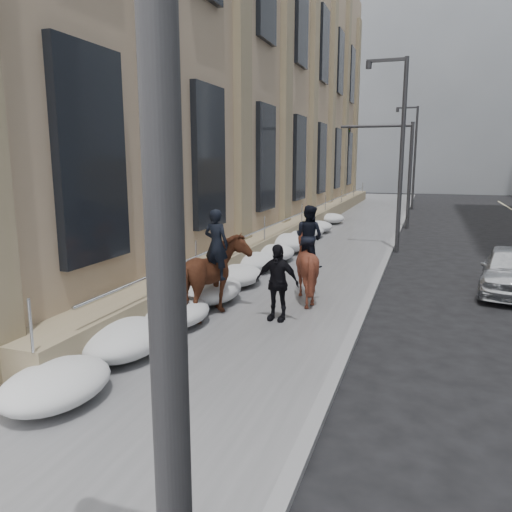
% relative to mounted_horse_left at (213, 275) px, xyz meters
% --- Properties ---
extents(ground, '(140.00, 140.00, 0.00)m').
position_rel_mounted_horse_left_xyz_m(ground, '(0.79, -2.84, -1.17)').
color(ground, black).
rests_on(ground, ground).
extents(sidewalk, '(5.00, 80.00, 0.12)m').
position_rel_mounted_horse_left_xyz_m(sidewalk, '(0.79, 7.16, -1.11)').
color(sidewalk, '#565759').
rests_on(sidewalk, ground).
extents(curb, '(0.24, 80.00, 0.12)m').
position_rel_mounted_horse_left_xyz_m(curb, '(3.41, 7.16, -1.11)').
color(curb, slate).
rests_on(curb, ground).
extents(limestone_building, '(6.10, 44.00, 18.00)m').
position_rel_mounted_horse_left_xyz_m(limestone_building, '(-4.47, 17.12, 7.73)').
color(limestone_building, tan).
rests_on(limestone_building, ground).
extents(bg_building_mid, '(30.00, 12.00, 28.00)m').
position_rel_mounted_horse_left_xyz_m(bg_building_mid, '(4.79, 57.16, 12.83)').
color(bg_building_mid, slate).
rests_on(bg_building_mid, ground).
extents(bg_building_far, '(24.00, 12.00, 20.00)m').
position_rel_mounted_horse_left_xyz_m(bg_building_far, '(-5.21, 69.16, 8.83)').
color(bg_building_far, gray).
rests_on(bg_building_far, ground).
extents(streetlight_near, '(1.71, 0.24, 8.00)m').
position_rel_mounted_horse_left_xyz_m(streetlight_near, '(3.53, -8.84, 3.41)').
color(streetlight_near, '#2D2D30').
rests_on(streetlight_near, ground).
extents(streetlight_mid, '(1.71, 0.24, 8.00)m').
position_rel_mounted_horse_left_xyz_m(streetlight_mid, '(3.53, 11.16, 3.41)').
color(streetlight_mid, '#2D2D30').
rests_on(streetlight_mid, ground).
extents(streetlight_far, '(1.71, 0.24, 8.00)m').
position_rel_mounted_horse_left_xyz_m(streetlight_far, '(3.53, 31.16, 3.41)').
color(streetlight_far, '#2D2D30').
rests_on(streetlight_far, ground).
extents(traffic_signal, '(4.10, 0.22, 6.00)m').
position_rel_mounted_horse_left_xyz_m(traffic_signal, '(2.86, 19.16, 2.83)').
color(traffic_signal, '#2D2D30').
rests_on(traffic_signal, ground).
extents(snow_bank, '(1.70, 18.10, 0.76)m').
position_rel_mounted_horse_left_xyz_m(snow_bank, '(-0.63, 5.27, -0.70)').
color(snow_bank, silver).
rests_on(snow_bank, sidewalk).
extents(mounted_horse_left, '(1.33, 2.45, 2.65)m').
position_rel_mounted_horse_left_xyz_m(mounted_horse_left, '(0.00, 0.00, 0.00)').
color(mounted_horse_left, '#522918').
rests_on(mounted_horse_left, sidewalk).
extents(mounted_horse_right, '(1.99, 2.10, 2.59)m').
position_rel_mounted_horse_left_xyz_m(mounted_horse_right, '(1.75, 2.31, 0.01)').
color(mounted_horse_right, '#451E13').
rests_on(mounted_horse_right, sidewalk).
extents(pedestrian, '(1.13, 0.56, 1.86)m').
position_rel_mounted_horse_left_xyz_m(pedestrian, '(1.52, 0.30, -0.13)').
color(pedestrian, black).
rests_on(pedestrian, sidewalk).
extents(car_silver, '(2.21, 4.30, 1.40)m').
position_rel_mounted_horse_left_xyz_m(car_silver, '(7.30, 5.33, -0.47)').
color(car_silver, '#B5B8BD').
rests_on(car_silver, ground).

